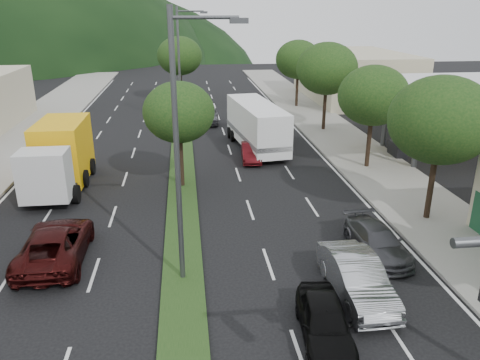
{
  "coord_description": "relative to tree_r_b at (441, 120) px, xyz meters",
  "views": [
    {
      "loc": [
        0.36,
        -7.83,
        9.91
      ],
      "look_at": [
        2.86,
        13.28,
        2.03
      ],
      "focal_mm": 35.0,
      "sensor_mm": 36.0,
      "label": 1
    }
  ],
  "objects": [
    {
      "name": "sidewalk_right",
      "position": [
        0.5,
        13.0,
        -4.96
      ],
      "size": [
        5.0,
        90.0,
        0.15
      ],
      "primitive_type": "cube",
      "color": "gray",
      "rests_on": "ground"
    },
    {
      "name": "median",
      "position": [
        -12.0,
        16.0,
        -4.98
      ],
      "size": [
        1.6,
        56.0,
        0.12
      ],
      "primitive_type": "cube",
      "color": "#1A3613",
      "rests_on": "ground"
    },
    {
      "name": "gas_canopy",
      "position": [
        7.0,
        10.0,
        -0.39
      ],
      "size": [
        12.2,
        8.2,
        5.25
      ],
      "color": "silver",
      "rests_on": "ground"
    },
    {
      "name": "bldg_right_far",
      "position": [
        7.5,
        32.0,
        -2.44
      ],
      "size": [
        10.0,
        16.0,
        5.2
      ],
      "primitive_type": "cube",
      "color": "beige",
      "rests_on": "ground"
    },
    {
      "name": "tree_r_b",
      "position": [
        0.0,
        0.0,
        0.0
      ],
      "size": [
        4.8,
        4.8,
        6.94
      ],
      "color": "black",
      "rests_on": "sidewalk_right"
    },
    {
      "name": "tree_r_c",
      "position": [
        0.0,
        8.0,
        -0.29
      ],
      "size": [
        4.4,
        4.4,
        6.48
      ],
      "color": "black",
      "rests_on": "sidewalk_right"
    },
    {
      "name": "tree_r_d",
      "position": [
        0.0,
        18.0,
        0.14
      ],
      "size": [
        5.0,
        5.0,
        7.17
      ],
      "color": "black",
      "rests_on": "sidewalk_right"
    },
    {
      "name": "tree_r_e",
      "position": [
        0.0,
        28.0,
        -0.14
      ],
      "size": [
        4.6,
        4.6,
        6.71
      ],
      "color": "black",
      "rests_on": "sidewalk_right"
    },
    {
      "name": "tree_med_near",
      "position": [
        -12.0,
        6.0,
        -0.61
      ],
      "size": [
        4.0,
        4.0,
        6.02
      ],
      "color": "black",
      "rests_on": "median"
    },
    {
      "name": "tree_med_far",
      "position": [
        -12.0,
        32.0,
        -0.03
      ],
      "size": [
        4.8,
        4.8,
        6.94
      ],
      "color": "black",
      "rests_on": "median"
    },
    {
      "name": "streetlight_near",
      "position": [
        -11.79,
        -4.0,
        0.55
      ],
      "size": [
        2.6,
        0.25,
        10.0
      ],
      "color": "#47494C",
      "rests_on": "ground"
    },
    {
      "name": "streetlight_mid",
      "position": [
        -11.79,
        21.0,
        0.55
      ],
      "size": [
        2.6,
        0.25,
        10.0
      ],
      "color": "#47494C",
      "rests_on": "ground"
    },
    {
      "name": "sedan_silver",
      "position": [
        -5.76,
        -5.87,
        -4.27
      ],
      "size": [
        1.74,
        4.67,
        1.53
      ],
      "primitive_type": "imported",
      "rotation": [
        0.0,
        0.0,
        0.03
      ],
      "color": "#979A9E",
      "rests_on": "ground"
    },
    {
      "name": "suv_maroon",
      "position": [
        -17.19,
        -1.9,
        -4.29
      ],
      "size": [
        2.59,
        5.44,
        1.5
      ],
      "primitive_type": "imported",
      "rotation": [
        0.0,
        0.0,
        3.16
      ],
      "color": "black",
      "rests_on": "ground"
    },
    {
      "name": "car_queue_a",
      "position": [
        -7.56,
        -8.0,
        -4.39
      ],
      "size": [
        1.9,
        3.94,
        1.3
      ],
      "primitive_type": "imported",
      "rotation": [
        0.0,
        0.0,
        -0.1
      ],
      "color": "black",
      "rests_on": "ground"
    },
    {
      "name": "car_queue_b",
      "position": [
        -3.81,
        -3.0,
        -4.42
      ],
      "size": [
        1.99,
        4.33,
        1.23
      ],
      "primitive_type": "imported",
      "rotation": [
        0.0,
        0.0,
        0.07
      ],
      "color": "#454549",
      "rests_on": "ground"
    },
    {
      "name": "car_queue_c",
      "position": [
        -7.28,
        10.5,
        -4.44
      ],
      "size": [
        1.52,
        3.68,
        1.18
      ],
      "primitive_type": "imported",
      "rotation": [
        0.0,
        0.0,
        -0.08
      ],
      "color": "#510D12",
      "rests_on": "ground"
    },
    {
      "name": "car_queue_d",
      "position": [
        -5.15,
        15.5,
        -4.27
      ],
      "size": [
        3.29,
        5.85,
        1.54
      ],
      "primitive_type": "imported",
      "rotation": [
        0.0,
        0.0,
        -0.14
      ],
      "color": "black",
      "rests_on": "ground"
    },
    {
      "name": "car_queue_e",
      "position": [
        -9.49,
        21.85,
        -4.36
      ],
      "size": [
        1.84,
        4.06,
        1.35
      ],
      "primitive_type": "imported",
      "rotation": [
        0.0,
        0.0,
        -0.06
      ],
      "color": "#515257",
      "rests_on": "ground"
    },
    {
      "name": "box_truck",
      "position": [
        -18.95,
        7.03,
        -3.3
      ],
      "size": [
        2.93,
        7.44,
        3.66
      ],
      "rotation": [
        0.0,
        0.0,
        3.14
      ],
      "color": "silver",
      "rests_on": "ground"
    },
    {
      "name": "motorhome",
      "position": [
        -6.5,
        13.25,
        -3.25
      ],
      "size": [
        3.72,
        9.01,
        3.36
      ],
      "rotation": [
        0.0,
        0.0,
        0.13
      ],
      "color": "white",
      "rests_on": "ground"
    }
  ]
}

